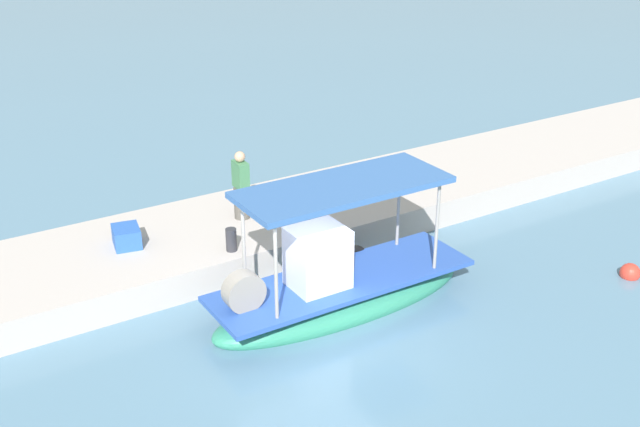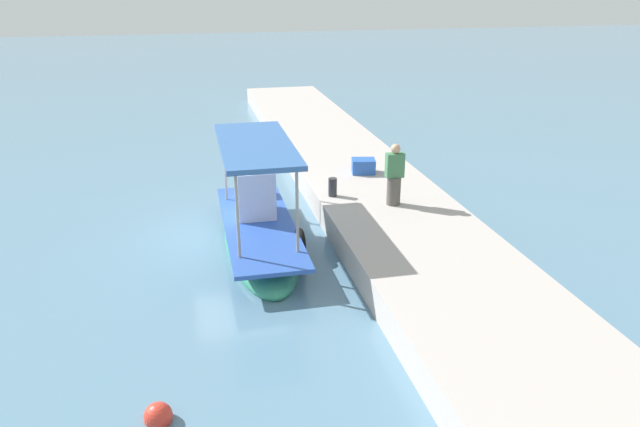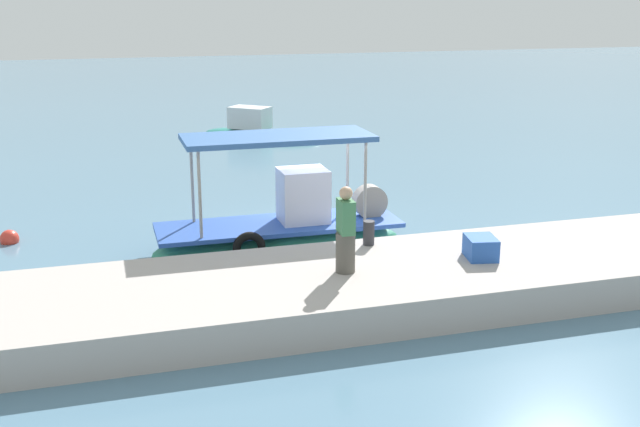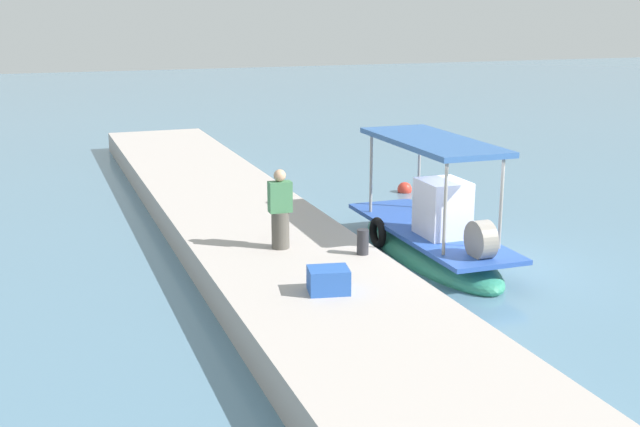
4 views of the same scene
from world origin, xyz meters
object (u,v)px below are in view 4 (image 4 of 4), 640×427
object	(u,v)px
main_fishing_boat	(431,238)
cargo_crate	(328,280)
mooring_bollard	(363,242)
fisherman_near_bollard	(280,213)
marker_buoy	(405,189)

from	to	relation	value
main_fishing_boat	cargo_crate	world-z (taller)	main_fishing_boat
main_fishing_boat	mooring_bollard	bearing A→B (deg)	-59.85
fisherman_near_bollard	cargo_crate	size ratio (longest dim) A/B	2.35
fisherman_near_bollard	mooring_bollard	world-z (taller)	fisherman_near_bollard
main_fishing_boat	marker_buoy	bearing A→B (deg)	159.05
fisherman_near_bollard	marker_buoy	xyz separation A→B (m)	(-6.54, 6.07, -1.37)
mooring_bollard	marker_buoy	world-z (taller)	mooring_bollard
main_fishing_boat	marker_buoy	xyz separation A→B (m)	(-6.23, 2.39, -0.37)
fisherman_near_bollard	cargo_crate	xyz separation A→B (m)	(2.84, -0.01, -0.54)
fisherman_near_bollard	marker_buoy	size ratio (longest dim) A/B	3.69
cargo_crate	marker_buoy	bearing A→B (deg)	147.08
fisherman_near_bollard	main_fishing_boat	bearing A→B (deg)	94.87
main_fishing_boat	cargo_crate	distance (m)	4.88
main_fishing_boat	marker_buoy	world-z (taller)	main_fishing_boat
main_fishing_boat	cargo_crate	size ratio (longest dim) A/B	8.33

